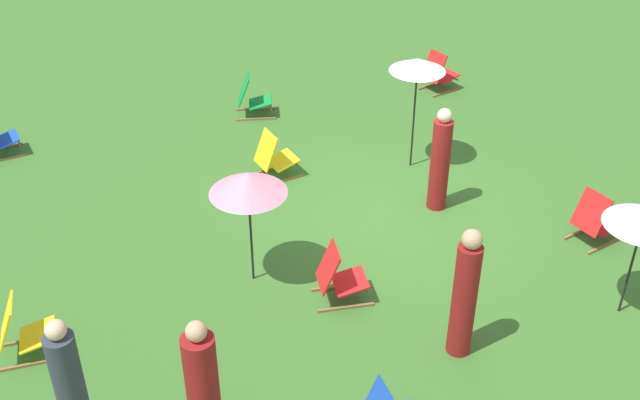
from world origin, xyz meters
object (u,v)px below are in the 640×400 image
deckchair_0 (339,277)px  person_2 (465,296)px  umbrella_0 (418,65)px  person_0 (204,396)px  person_3 (71,393)px  deckchair_2 (596,219)px  deckchair_3 (22,331)px  umbrella_1 (248,183)px  deckchair_6 (439,73)px  deckchair_8 (252,98)px  person_1 (440,162)px  deckchair_5 (274,157)px

deckchair_0 → person_2: bearing=-134.9°
umbrella_0 → person_0: bearing=137.1°
person_2 → person_3: (-0.08, 4.47, -0.01)m
deckchair_2 → deckchair_3: size_ratio=1.03×
umbrella_1 → person_3: 3.38m
deckchair_6 → person_0: 9.81m
deckchair_6 → umbrella_1: 7.11m
deckchair_8 → person_1: 4.50m
deckchair_2 → deckchair_0: bearing=76.4°
deckchair_3 → person_0: (-2.17, -1.80, 0.49)m
deckchair_3 → umbrella_0: bearing=-64.7°
person_3 → deckchair_0: bearing=164.4°
deckchair_2 → person_1: 2.41m
deckchair_8 → person_1: person_1 is taller
umbrella_1 → person_1: bearing=-75.2°
person_0 → person_3: size_ratio=1.01×
umbrella_0 → person_1: size_ratio=1.15×
deckchair_0 → person_0: bearing=139.4°
umbrella_1 → person_2: size_ratio=0.95×
deckchair_2 → person_2: bearing=101.7°
person_0 → person_1: bearing=98.0°
deckchair_0 → deckchair_8: same height
deckchair_0 → umbrella_1: umbrella_1 is taller
deckchair_6 → deckchair_2: bearing=161.9°
deckchair_0 → deckchair_2: size_ratio=0.97×
deckchair_8 → deckchair_6: bearing=-78.1°
umbrella_1 → person_0: (-2.71, 1.18, -0.69)m
deckchair_5 → deckchair_8: same height
person_0 → deckchair_5: bearing=126.0°
deckchair_5 → deckchair_2: bearing=-140.5°
person_3 → deckchair_3: bearing=-111.0°
deckchair_5 → umbrella_0: bearing=-110.3°
deckchair_6 → umbrella_1: bearing=116.6°
deckchair_2 → deckchair_6: same height
deckchair_5 → person_1: size_ratio=0.49×
person_0 → deckchair_8: bearing=131.1°
deckchair_2 → deckchair_8: size_ratio=1.01×
umbrella_1 → deckchair_2: bearing=-98.3°
deckchair_8 → person_2: size_ratio=0.47×
deckchair_6 → deckchair_3: bearing=106.9°
deckchair_5 → deckchair_3: bearing=116.5°
person_1 → person_3: (-3.09, 5.62, 0.04)m
person_1 → deckchair_2: bearing=-32.0°
person_1 → person_2: person_2 is taller
deckchair_6 → person_2: size_ratio=0.48×
deckchair_3 → person_0: 2.86m
person_2 → deckchair_3: bearing=-77.0°
umbrella_0 → person_3: 7.32m
deckchair_2 → deckchair_3: same height
deckchair_5 → person_2: (-4.69, -1.01, 0.49)m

